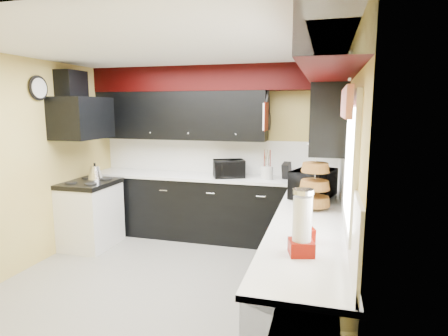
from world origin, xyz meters
name	(u,v)px	position (x,y,z in m)	size (l,w,h in m)	color
ground	(170,282)	(0.00, 0.00, 0.00)	(3.60, 3.60, 0.00)	gray
wall_back	(216,152)	(0.00, 1.80, 1.25)	(3.60, 0.06, 2.50)	#E0C666
wall_right	(346,180)	(1.80, 0.00, 1.25)	(0.06, 3.60, 2.50)	#E0C666
wall_left	(27,165)	(-1.80, 0.00, 1.25)	(0.06, 3.60, 2.50)	#E0C666
ceiling	(164,49)	(0.00, 0.00, 2.50)	(3.60, 3.60, 0.06)	white
cab_back	(210,208)	(0.00, 1.50, 0.45)	(3.60, 0.60, 0.90)	black
cab_right	(308,271)	(1.50, -0.30, 0.45)	(0.60, 3.00, 0.90)	black
counter_back	(210,177)	(0.00, 1.50, 0.92)	(3.62, 0.64, 0.04)	white
counter_right	(310,221)	(1.50, -0.30, 0.92)	(0.64, 3.02, 0.04)	white
splash_back	(216,156)	(0.00, 1.79, 1.19)	(3.60, 0.02, 0.50)	white
splash_right	(344,186)	(1.79, 0.00, 1.19)	(0.02, 3.60, 0.50)	white
upper_back	(180,116)	(-0.50, 1.62, 1.80)	(2.60, 0.35, 0.70)	black
upper_right	(329,118)	(1.62, 0.90, 1.80)	(0.35, 1.80, 0.70)	black
soffit_back	(212,79)	(0.00, 1.62, 2.33)	(3.60, 0.36, 0.35)	black
soffit_right	(331,59)	(1.62, -0.18, 2.33)	(0.36, 3.24, 0.35)	black
stove	(91,216)	(-1.50, 0.75, 0.43)	(0.60, 0.75, 0.86)	white
cooktop	(89,184)	(-1.50, 0.75, 0.89)	(0.62, 0.77, 0.06)	black
hood	(82,118)	(-1.55, 0.75, 1.78)	(0.50, 0.78, 0.55)	black
hood_duct	(71,86)	(-1.68, 0.75, 2.20)	(0.24, 0.40, 0.40)	black
window	(352,161)	(1.79, -0.90, 1.55)	(0.03, 0.86, 0.96)	white
valance	(346,103)	(1.73, -0.90, 1.95)	(0.04, 0.88, 0.20)	red
pan_top	(268,101)	(0.82, 1.55, 2.00)	(0.03, 0.22, 0.40)	black
pan_mid	(266,120)	(0.82, 1.42, 1.75)	(0.03, 0.28, 0.46)	black
pan_low	(269,122)	(0.82, 1.68, 1.72)	(0.03, 0.24, 0.42)	black
cut_board	(265,117)	(0.83, 1.30, 1.80)	(0.03, 0.26, 0.35)	white
baskets	(315,185)	(1.52, 0.05, 1.18)	(0.27, 0.27, 0.50)	brown
clock	(38,88)	(-1.77, 0.25, 2.15)	(0.03, 0.30, 0.30)	black
deco_plate	(350,66)	(1.77, -0.35, 2.25)	(0.03, 0.24, 0.24)	white
toaster_oven	(229,169)	(0.30, 1.45, 1.06)	(0.43, 0.35, 0.25)	black
microwave	(313,184)	(1.49, 0.54, 1.09)	(0.56, 0.38, 0.31)	black
utensil_crock	(267,173)	(0.84, 1.44, 1.03)	(0.17, 0.17, 0.18)	silver
knife_block	(287,171)	(1.10, 1.54, 1.05)	(0.10, 0.14, 0.22)	black
kettle	(95,173)	(-1.52, 0.93, 1.01)	(0.20, 0.20, 0.18)	silver
dispenser_a	(305,217)	(1.48, -0.87, 1.12)	(0.13, 0.13, 0.36)	#5F0500
dispenser_b	(302,224)	(1.48, -1.16, 1.16)	(0.16, 0.16, 0.43)	#71050A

